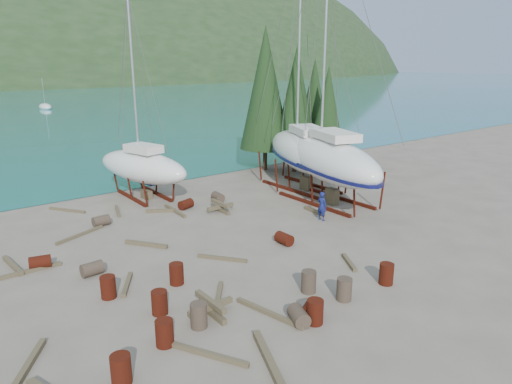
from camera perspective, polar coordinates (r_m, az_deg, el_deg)
ground at (r=21.34m, az=1.82°, el=-8.12°), size 600.00×600.00×0.00m
far_house_right at (r=209.39m, az=-26.87°, el=12.70°), size 6.60×5.60×5.60m
cypress_near_right at (r=36.87m, az=5.03°, el=11.36°), size 3.60×3.60×10.00m
cypress_mid_right at (r=36.59m, az=8.90°, el=9.82°), size 3.06×3.06×8.50m
cypress_back_left at (r=37.34m, az=1.19°, el=12.81°), size 4.14×4.14×11.50m
cypress_far_right at (r=39.71m, az=7.25°, el=10.78°), size 3.24×3.24×9.00m
moored_boat_mid at (r=97.94m, az=-24.84°, el=9.63°), size 2.00×5.00×6.05m
large_sailboat_near at (r=29.04m, az=8.91°, el=4.18°), size 6.75×11.78×17.83m
large_sailboat_far at (r=32.14m, az=5.78°, el=5.20°), size 7.20×10.98×16.85m
small_sailboat_shore at (r=30.89m, az=-14.04°, el=3.15°), size 4.46×8.40×12.83m
worker at (r=26.11m, az=8.25°, el=-1.74°), size 0.46×0.65×1.68m
drum_0 at (r=14.15m, az=-16.52°, el=-20.49°), size 0.58×0.58×0.88m
drum_1 at (r=16.30m, az=5.37°, el=-15.18°), size 0.87×1.03×0.58m
drum_2 at (r=22.21m, az=-25.37°, el=-7.93°), size 0.99×0.77×0.58m
drum_3 at (r=16.30m, az=7.39°, el=-14.63°), size 0.58×0.58×0.88m
drum_4 at (r=28.32m, az=-8.76°, el=-1.52°), size 1.02×0.82×0.58m
drum_5 at (r=18.25m, az=6.60°, el=-11.07°), size 0.58×0.58×0.88m
drum_6 at (r=22.68m, az=3.54°, el=-5.85°), size 0.59×0.89×0.58m
drum_7 at (r=19.47m, az=15.98°, el=-9.81°), size 0.58×0.58×0.88m
drum_8 at (r=18.61m, az=-17.99°, el=-11.24°), size 0.58×0.58×0.88m
drum_9 at (r=26.52m, az=-18.79°, el=-3.42°), size 0.91×0.63×0.58m
drum_10 at (r=17.07m, az=-11.97°, el=-13.35°), size 0.58×0.58×0.88m
drum_11 at (r=29.60m, az=-4.79°, el=-0.62°), size 0.66×0.93×0.58m
drum_12 at (r=16.73m, az=6.89°, el=-14.34°), size 1.05×0.92×0.58m
drum_13 at (r=15.37m, az=-11.37°, el=-16.89°), size 0.58×0.58×0.88m
drum_14 at (r=19.02m, az=-9.91°, el=-10.04°), size 0.58×0.58×0.88m
drum_15 at (r=20.71m, az=-19.79°, el=-9.02°), size 0.91×0.63×0.58m
drum_16 at (r=16.09m, az=-7.17°, el=-15.06°), size 0.58×0.58×0.88m
drum_17 at (r=17.89m, az=10.97°, el=-11.85°), size 0.58×0.58×0.88m
timber_0 at (r=29.86m, az=-22.54°, el=-2.11°), size 1.56×2.23×0.14m
timber_1 at (r=27.53m, az=7.31°, el=-2.40°), size 0.35×1.78×0.19m
timber_2 at (r=22.93m, az=-28.12°, el=-8.09°), size 0.42×2.40×0.19m
timber_3 at (r=14.91m, az=-6.18°, el=-19.48°), size 1.50×2.56×0.15m
timber_4 at (r=19.41m, az=-15.80°, el=-11.04°), size 1.15×1.78×0.17m
timber_5 at (r=16.81m, az=1.64°, el=-14.88°), size 0.77×2.95×0.16m
timber_6 at (r=27.98m, az=-11.79°, el=-2.31°), size 1.62×1.08×0.19m
timber_7 at (r=21.00m, az=11.55°, el=-8.60°), size 1.03×1.53×0.17m
timber_8 at (r=23.13m, az=-13.57°, el=-6.36°), size 1.47×1.98×0.19m
timber_9 at (r=28.67m, az=-16.94°, el=-2.28°), size 0.75×2.04×0.15m
timber_10 at (r=27.83m, az=-10.09°, el=-2.35°), size 0.27×2.63×0.16m
timber_11 at (r=21.06m, az=-4.26°, el=-8.26°), size 1.55×1.98×0.15m
timber_12 at (r=17.77m, az=-4.72°, el=-13.11°), size 1.71×2.09×0.17m
timber_14 at (r=15.69m, az=-26.88°, el=-19.25°), size 1.75×2.57×0.18m
timber_15 at (r=25.43m, az=-21.13°, el=-5.01°), size 2.75×1.24×0.15m
timber_16 at (r=14.39m, az=1.84°, el=-20.67°), size 1.46×3.08×0.23m
timber_17 at (r=22.07m, az=-26.28°, el=-8.79°), size 2.44×0.17×0.16m
timber_pile_fore at (r=16.82m, az=-5.70°, el=-14.10°), size 1.80×1.80×0.60m
timber_pile_aft at (r=27.55m, az=-4.48°, el=-1.86°), size 1.80×1.80×0.60m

